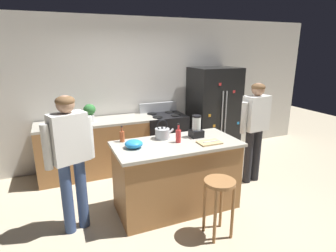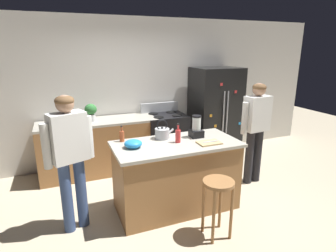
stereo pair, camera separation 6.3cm
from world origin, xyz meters
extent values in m
plane|color=beige|center=(0.00, 0.00, 0.00)|extent=(14.00, 14.00, 0.00)
cube|color=silver|center=(0.00, 1.95, 1.35)|extent=(8.00, 0.10, 2.70)
cube|color=#9E6B3D|center=(0.00, 0.00, 0.45)|extent=(1.61, 0.75, 0.91)
cube|color=#B2AD9E|center=(0.00, 0.00, 0.93)|extent=(1.67, 0.81, 0.04)
cube|color=#9E6B3D|center=(-0.80, 1.55, 0.45)|extent=(2.00, 0.64, 0.91)
cube|color=#B2AD9E|center=(-0.80, 1.55, 0.93)|extent=(2.00, 0.64, 0.04)
cube|color=black|center=(1.49, 1.50, 0.90)|extent=(0.90, 0.70, 1.79)
cylinder|color=#B7BABF|center=(1.45, 1.13, 0.99)|extent=(0.02, 0.02, 0.81)
cylinder|color=#B7BABF|center=(1.53, 1.13, 0.99)|extent=(0.02, 0.02, 0.81)
cube|color=#268CD8|center=(1.85, 1.15, 0.73)|extent=(0.05, 0.01, 0.05)
cube|color=orange|center=(1.19, 1.15, 0.95)|extent=(0.05, 0.01, 0.05)
cube|color=red|center=(1.39, 1.15, 1.51)|extent=(0.05, 0.01, 0.05)
cube|color=orange|center=(1.30, 1.15, 0.74)|extent=(0.05, 0.01, 0.05)
cube|color=red|center=(1.70, 1.15, 1.36)|extent=(0.05, 0.01, 0.05)
cube|color=black|center=(0.43, 1.52, 0.47)|extent=(0.76, 0.64, 0.95)
cube|color=black|center=(0.43, 1.20, 0.43)|extent=(0.60, 0.01, 0.24)
cube|color=#B7BABF|center=(0.43, 1.81, 1.04)|extent=(0.76, 0.06, 0.18)
cylinder|color=black|center=(0.25, 1.37, 0.96)|extent=(0.18, 0.18, 0.01)
cylinder|color=black|center=(0.61, 1.37, 0.96)|extent=(0.18, 0.18, 0.01)
cylinder|color=black|center=(0.25, 1.67, 0.96)|extent=(0.18, 0.18, 0.01)
cylinder|color=black|center=(0.61, 1.67, 0.96)|extent=(0.18, 0.18, 0.01)
cylinder|color=#384C7A|center=(-1.41, 0.00, 0.45)|extent=(0.17, 0.17, 0.90)
cylinder|color=#384C7A|center=(-1.24, 0.05, 0.45)|extent=(0.17, 0.17, 0.90)
cube|color=white|center=(-1.33, 0.03, 1.18)|extent=(0.45, 0.34, 0.57)
cylinder|color=white|center=(-1.56, -0.06, 1.13)|extent=(0.11, 0.11, 0.51)
cylinder|color=white|center=(-1.09, 0.11, 1.13)|extent=(0.11, 0.11, 0.51)
sphere|color=tan|center=(-1.33, 0.03, 1.56)|extent=(0.26, 0.26, 0.20)
ellipsoid|color=brown|center=(-1.33, 0.03, 1.60)|extent=(0.27, 0.27, 0.12)
cylinder|color=#26262B|center=(1.56, 0.24, 0.45)|extent=(0.14, 0.14, 0.89)
cylinder|color=#26262B|center=(1.39, 0.22, 0.45)|extent=(0.14, 0.14, 0.89)
cube|color=white|center=(1.47, 0.23, 1.17)|extent=(0.42, 0.26, 0.55)
cylinder|color=white|center=(1.72, 0.26, 1.12)|extent=(0.10, 0.10, 0.49)
cylinder|color=white|center=(1.23, 0.21, 1.12)|extent=(0.10, 0.10, 0.49)
sphere|color=tan|center=(1.47, 0.23, 1.54)|extent=(0.22, 0.22, 0.20)
ellipsoid|color=brown|center=(1.47, 0.23, 1.58)|extent=(0.23, 0.23, 0.12)
cylinder|color=#9E6B3D|center=(0.20, -0.74, 0.69)|extent=(0.36, 0.36, 0.04)
cylinder|color=#9E6B3D|center=(0.08, -0.86, 0.33)|extent=(0.04, 0.04, 0.67)
cylinder|color=#9E6B3D|center=(0.32, -0.86, 0.33)|extent=(0.04, 0.04, 0.67)
cylinder|color=#9E6B3D|center=(0.08, -0.62, 0.33)|extent=(0.04, 0.04, 0.67)
cylinder|color=#9E6B3D|center=(0.32, -0.62, 0.33)|extent=(0.04, 0.04, 0.67)
cylinder|color=silver|center=(-0.90, 1.55, 1.01)|extent=(0.14, 0.14, 0.12)
ellipsoid|color=#337A38|center=(-0.90, 1.55, 1.16)|extent=(0.20, 0.20, 0.18)
cube|color=black|center=(0.35, 0.12, 1.00)|extent=(0.17, 0.17, 0.10)
cylinder|color=silver|center=(0.35, 0.12, 1.14)|extent=(0.12, 0.12, 0.19)
cylinder|color=black|center=(0.35, 0.12, 1.25)|extent=(0.12, 0.12, 0.02)
cylinder|color=#B24C26|center=(-0.65, 0.32, 1.02)|extent=(0.06, 0.06, 0.14)
cylinder|color=#B24C26|center=(-0.65, 0.32, 1.12)|extent=(0.02, 0.02, 0.06)
cylinder|color=black|center=(-0.65, 0.32, 1.16)|extent=(0.03, 0.03, 0.02)
cylinder|color=red|center=(0.02, 0.01, 1.03)|extent=(0.07, 0.07, 0.17)
cylinder|color=red|center=(0.02, 0.01, 1.15)|extent=(0.03, 0.03, 0.07)
cylinder|color=black|center=(0.02, 0.01, 1.20)|extent=(0.03, 0.03, 0.02)
ellipsoid|color=#268CD8|center=(-0.58, 0.04, 1.00)|extent=(0.23, 0.23, 0.10)
cylinder|color=#B7BABF|center=(-0.11, 0.24, 1.02)|extent=(0.20, 0.20, 0.14)
sphere|color=black|center=(-0.11, 0.24, 1.10)|extent=(0.03, 0.03, 0.03)
cylinder|color=#B7BABF|center=(0.02, 0.24, 1.04)|extent=(0.09, 0.03, 0.08)
torus|color=black|center=(-0.11, 0.24, 1.14)|extent=(0.16, 0.02, 0.16)
cube|color=tan|center=(0.38, -0.19, 0.96)|extent=(0.30, 0.20, 0.02)
cube|color=#B7BABF|center=(0.40, -0.19, 0.97)|extent=(0.22, 0.03, 0.01)
camera|label=1|loc=(-1.44, -3.12, 2.15)|focal=29.53mm
camera|label=2|loc=(-1.38, -3.15, 2.15)|focal=29.53mm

